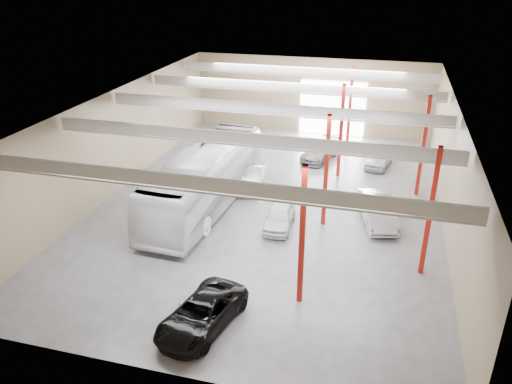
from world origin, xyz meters
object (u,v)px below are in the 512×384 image
at_px(car_row_b, 251,177).
at_px(car_row_c, 320,151).
at_px(car_row_a, 280,216).
at_px(car_right_far, 379,158).
at_px(coach_bus, 206,179).
at_px(black_sedan, 202,314).
at_px(car_right_near, 378,210).

bearing_deg(car_row_b, car_row_c, 52.00).
height_order(car_row_a, car_right_far, car_right_far).
relative_size(coach_bus, car_row_b, 3.08).
bearing_deg(car_row_b, coach_bus, -126.94).
bearing_deg(car_row_a, car_right_far, 62.66).
bearing_deg(car_right_far, black_sedan, -95.92).
relative_size(car_row_a, car_right_far, 0.98).
bearing_deg(black_sedan, car_row_c, 97.29).
bearing_deg(car_row_a, coach_bus, 161.47).
xyz_separation_m(black_sedan, car_right_near, (7.05, 12.12, 0.13)).
distance_m(car_row_a, car_row_b, 6.13).
bearing_deg(coach_bus, car_row_b, 63.75).
xyz_separation_m(coach_bus, car_row_b, (2.04, 3.68, -1.21)).
relative_size(black_sedan, car_row_b, 1.10).
height_order(coach_bus, car_row_b, coach_bus).
height_order(coach_bus, car_right_near, coach_bus).
xyz_separation_m(car_row_a, car_right_near, (5.76, 2.12, 0.15)).
height_order(car_row_c, car_right_near, car_right_near).
xyz_separation_m(car_row_a, car_row_c, (0.73, 12.08, 0.01)).
relative_size(coach_bus, car_row_a, 3.52).
height_order(black_sedan, car_row_b, car_row_b).
relative_size(car_row_a, car_row_b, 0.87).
relative_size(black_sedan, car_row_a, 1.26).
bearing_deg(coach_bus, black_sedan, -68.06).
distance_m(coach_bus, black_sedan, 12.26).
relative_size(car_row_a, car_right_near, 0.79).
bearing_deg(car_row_a, black_sedan, -99.90).
bearing_deg(black_sedan, car_row_b, 109.88).
bearing_deg(coach_bus, car_row_a, -13.22).
xyz_separation_m(coach_bus, car_row_c, (6.03, 10.57, -1.27)).
xyz_separation_m(coach_bus, black_sedan, (4.01, -11.52, -1.26)).
bearing_deg(car_right_far, car_row_a, -103.52).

